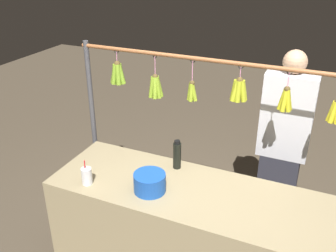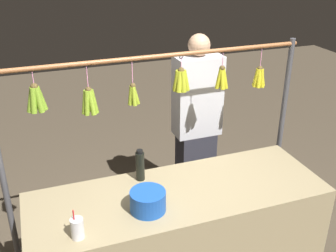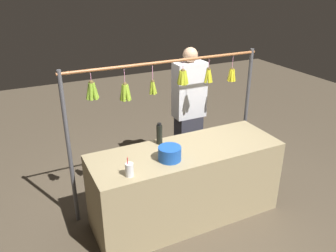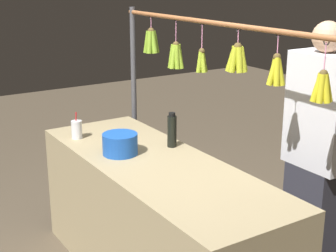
% 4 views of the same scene
% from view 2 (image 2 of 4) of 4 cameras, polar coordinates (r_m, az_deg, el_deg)
% --- Properties ---
extents(market_counter, '(2.08, 0.72, 0.86)m').
position_cam_2_polar(market_counter, '(3.08, 1.45, -15.93)').
color(market_counter, tan).
rests_on(market_counter, ground).
extents(display_rack, '(2.32, 0.14, 1.74)m').
position_cam_2_polar(display_rack, '(3.00, -2.21, 1.77)').
color(display_rack, '#4C4C51').
rests_on(display_rack, ground).
extents(water_bottle, '(0.06, 0.06, 0.24)m').
position_cam_2_polar(water_bottle, '(2.90, -3.98, -5.61)').
color(water_bottle, black).
rests_on(water_bottle, market_counter).
extents(blue_bucket, '(0.23, 0.23, 0.14)m').
position_cam_2_polar(blue_bucket, '(2.62, -2.86, -10.57)').
color(blue_bucket, blue).
rests_on(blue_bucket, market_counter).
extents(drink_cup, '(0.08, 0.08, 0.19)m').
position_cam_2_polar(drink_cup, '(2.47, -12.72, -13.94)').
color(drink_cup, silver).
rests_on(drink_cup, market_counter).
extents(vendor_person, '(0.41, 0.22, 1.74)m').
position_cam_2_polar(vendor_person, '(3.70, 4.03, -0.50)').
color(vendor_person, '#2D2D38').
rests_on(vendor_person, ground).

